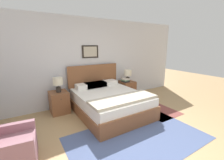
% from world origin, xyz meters
% --- Properties ---
extents(ground_plane, '(16.00, 16.00, 0.00)m').
position_xyz_m(ground_plane, '(0.00, 0.00, 0.00)').
color(ground_plane, tan).
extents(wall_back, '(7.47, 0.09, 2.60)m').
position_xyz_m(wall_back, '(0.00, 2.77, 1.30)').
color(wall_back, silver).
rests_on(wall_back, ground_plane).
extents(area_rug_main, '(2.67, 1.64, 0.01)m').
position_xyz_m(area_rug_main, '(0.12, 0.39, 0.00)').
color(area_rug_main, '#47567F').
rests_on(area_rug_main, ground_plane).
extents(area_rug_bedside, '(0.88, 1.40, 0.01)m').
position_xyz_m(area_rug_bedside, '(1.46, 1.24, 0.00)').
color(area_rug_bedside, brown).
rests_on(area_rug_bedside, ground_plane).
extents(bed, '(1.64, 2.02, 1.21)m').
position_xyz_m(bed, '(0.24, 1.71, 0.32)').
color(bed, brown).
rests_on(bed, ground_plane).
extents(armchair, '(0.77, 0.75, 0.89)m').
position_xyz_m(armchair, '(-2.02, 0.84, 0.30)').
color(armchair, '#8E606B').
rests_on(armchair, ground_plane).
extents(nightstand_near_window, '(0.46, 0.54, 0.58)m').
position_xyz_m(nightstand_near_window, '(-0.91, 2.43, 0.29)').
color(nightstand_near_window, brown).
rests_on(nightstand_near_window, ground_plane).
extents(nightstand_by_door, '(0.46, 0.54, 0.58)m').
position_xyz_m(nightstand_by_door, '(1.39, 2.43, 0.29)').
color(nightstand_by_door, brown).
rests_on(nightstand_by_door, ground_plane).
extents(table_lamp_near_window, '(0.25, 0.25, 0.40)m').
position_xyz_m(table_lamp_near_window, '(-0.90, 2.41, 0.84)').
color(table_lamp_near_window, '#2D2823').
rests_on(table_lamp_near_window, nightstand_near_window).
extents(table_lamp_by_door, '(0.25, 0.25, 0.40)m').
position_xyz_m(table_lamp_by_door, '(1.40, 2.41, 0.84)').
color(table_lamp_by_door, '#2D2823').
rests_on(table_lamp_by_door, nightstand_by_door).
extents(book_thick_bottom, '(0.20, 0.24, 0.04)m').
position_xyz_m(book_thick_bottom, '(1.28, 2.38, 0.60)').
color(book_thick_bottom, '#232328').
rests_on(book_thick_bottom, nightstand_by_door).
extents(book_hardcover_middle, '(0.25, 0.25, 0.04)m').
position_xyz_m(book_hardcover_middle, '(1.28, 2.38, 0.64)').
color(book_hardcover_middle, '#4C7551').
rests_on(book_hardcover_middle, book_thick_bottom).
extents(book_novel_upper, '(0.21, 0.24, 0.04)m').
position_xyz_m(book_novel_upper, '(1.28, 2.38, 0.69)').
color(book_novel_upper, silver).
rests_on(book_novel_upper, book_hardcover_middle).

